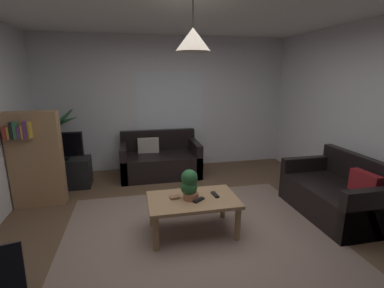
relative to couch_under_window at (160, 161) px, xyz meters
name	(u,v)px	position (x,y,z in m)	size (l,w,h in m)	color
floor	(197,232)	(0.23, -2.13, -0.28)	(4.93, 5.24, 0.02)	brown
rug	(201,241)	(0.23, -2.33, -0.27)	(3.21, 2.88, 0.01)	gray
wall_back	(167,104)	(0.23, 0.52, 1.04)	(5.05, 0.06, 2.63)	silver
wall_right	(383,120)	(2.73, -2.13, 1.04)	(0.06, 5.24, 2.63)	silver
window_pane	(171,102)	(0.30, 0.49, 1.09)	(1.34, 0.01, 1.17)	white
couch_under_window	(160,161)	(0.00, 0.00, 0.00)	(1.47, 0.85, 0.82)	black
couch_right_side	(336,196)	(2.21, -2.10, 0.00)	(0.85, 1.39, 0.82)	black
coffee_table	(193,204)	(0.18, -2.12, 0.11)	(1.07, 0.66, 0.45)	#A87F56
book_on_table_0	(175,197)	(-0.04, -2.07, 0.19)	(0.12, 0.08, 0.02)	#99663F
remote_on_table_0	(199,200)	(0.23, -2.21, 0.19)	(0.05, 0.16, 0.02)	black
remote_on_table_1	(215,195)	(0.46, -2.10, 0.19)	(0.05, 0.16, 0.02)	black
potted_plant_on_table	(189,184)	(0.13, -2.12, 0.36)	(0.21, 0.21, 0.37)	#B77051
tv_stand	(63,173)	(-1.69, -0.26, -0.02)	(0.90, 0.44, 0.50)	black
tv	(60,146)	(-1.69, -0.28, 0.46)	(0.74, 0.16, 0.47)	black
potted_palm_corner	(58,145)	(-1.84, 0.24, 0.36)	(0.77, 0.89, 1.35)	beige
bookshelf_corner	(36,158)	(-1.87, -0.90, 0.44)	(0.70, 0.31, 1.40)	#A87F56
pendant_lamp	(193,39)	(0.18, -2.12, 1.98)	(0.37, 0.37, 0.50)	black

